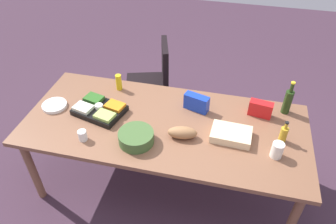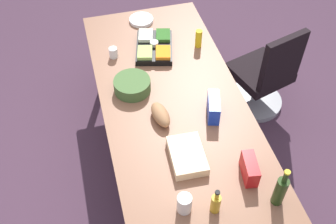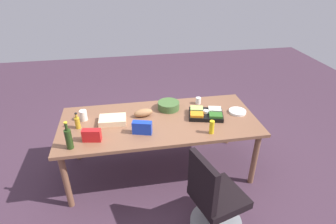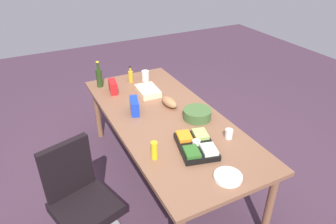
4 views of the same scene
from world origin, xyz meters
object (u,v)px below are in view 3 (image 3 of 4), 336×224
at_px(mayo_jar, 83,115).
at_px(chip_bag_blue, 142,128).
at_px(bread_loaf, 143,113).
at_px(conference_table, 159,125).
at_px(office_chair, 214,202).
at_px(chip_bag_red, 92,135).
at_px(sheet_cake, 113,120).
at_px(paper_plate_stack, 237,112).
at_px(veggie_tray, 206,114).
at_px(salad_bowl, 169,106).
at_px(mustard_bottle, 212,127).
at_px(wine_bottle, 69,138).
at_px(dressing_bottle, 77,122).
at_px(paper_cup, 198,101).

distance_m(mayo_jar, chip_bag_blue, 0.80).
bearing_deg(bread_loaf, conference_table, -36.40).
xyz_separation_m(office_chair, chip_bag_red, (-1.20, 0.71, 0.49)).
distance_m(sheet_cake, paper_plate_stack, 1.59).
height_order(sheet_cake, chip_bag_red, chip_bag_red).
xyz_separation_m(veggie_tray, salad_bowl, (-0.43, 0.27, 0.01)).
relative_size(veggie_tray, chip_bag_red, 2.40).
height_order(conference_table, veggie_tray, veggie_tray).
bearing_deg(conference_table, paper_plate_stack, 0.85).
bearing_deg(conference_table, office_chair, -67.68).
distance_m(mustard_bottle, chip_bag_blue, 0.79).
relative_size(bread_loaf, sheet_cake, 0.75).
distance_m(veggie_tray, wine_bottle, 1.65).
height_order(conference_table, chip_bag_red, chip_bag_red).
height_order(veggie_tray, sheet_cake, veggie_tray).
xyz_separation_m(bread_loaf, mayo_jar, (-0.73, 0.04, 0.02)).
height_order(bread_loaf, veggie_tray, bread_loaf).
bearing_deg(conference_table, chip_bag_blue, -132.94).
relative_size(mayo_jar, sheet_cake, 0.41).
bearing_deg(office_chair, sheet_cake, 132.84).
height_order(veggie_tray, wine_bottle, wine_bottle).
bearing_deg(dressing_bottle, chip_bag_red, -58.17).
relative_size(veggie_tray, sheet_cake, 1.50).
xyz_separation_m(mustard_bottle, chip_bag_red, (-1.33, 0.08, -0.01)).
distance_m(office_chair, bread_loaf, 1.37).
bearing_deg(conference_table, mustard_bottle, -34.82).
xyz_separation_m(conference_table, wine_bottle, (-1.01, -0.39, 0.19)).
xyz_separation_m(wine_bottle, salad_bowl, (1.17, 0.66, -0.07)).
distance_m(conference_table, bread_loaf, 0.25).
height_order(conference_table, sheet_cake, sheet_cake).
height_order(bread_loaf, sheet_cake, bread_loaf).
distance_m(chip_bag_blue, chip_bag_red, 0.56).
relative_size(paper_cup, dressing_bottle, 0.44).
xyz_separation_m(bread_loaf, salad_bowl, (0.35, 0.14, -0.00)).
height_order(bread_loaf, mayo_jar, mayo_jar).
relative_size(office_chair, dressing_bottle, 4.73).
relative_size(mustard_bottle, chip_bag_blue, 0.73).
distance_m(chip_bag_blue, paper_plate_stack, 1.29).
bearing_deg(chip_bag_red, chip_bag_blue, 5.12).
height_order(paper_cup, salad_bowl, salad_bowl).
xyz_separation_m(paper_cup, salad_bowl, (-0.43, -0.08, 0.00)).
distance_m(bread_loaf, dressing_bottle, 0.80).
distance_m(mustard_bottle, paper_cup, 0.73).
bearing_deg(salad_bowl, mustard_bottle, -59.61).
bearing_deg(veggie_tray, mayo_jar, 173.38).
relative_size(bread_loaf, chip_bag_red, 1.20).
bearing_deg(wine_bottle, paper_cup, 24.78).
distance_m(sheet_cake, dressing_bottle, 0.41).
relative_size(mayo_jar, chip_bag_red, 0.65).
relative_size(mustard_bottle, paper_plate_stack, 0.73).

